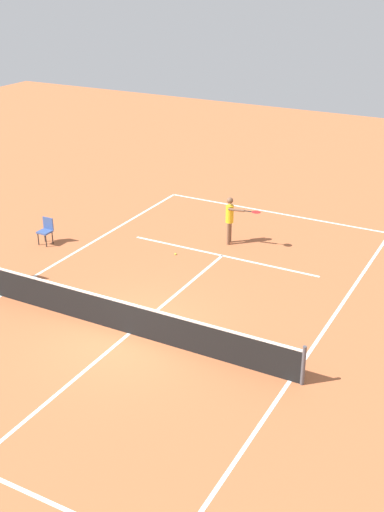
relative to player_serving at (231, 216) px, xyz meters
The scene contains 6 objects.
ground_plane 7.01m from the player_serving, 91.72° to the left, with size 60.00×60.00×0.00m, color #B76038.
court_lines 7.01m from the player_serving, 91.72° to the left, with size 9.41×21.33×0.01m.
tennis_net 6.95m from the player_serving, 91.72° to the left, with size 10.01×0.10×1.07m.
player_serving is the anchor object (origin of this frame).
tennis_ball 2.41m from the player_serving, 55.29° to the left, with size 0.07×0.07×0.07m, color #CCE033.
courtside_chair_mid 6.62m from the player_serving, 28.15° to the left, with size 0.44×0.46×0.95m.
Camera 1 is at (-8.78, 12.72, 9.34)m, focal length 45.79 mm.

